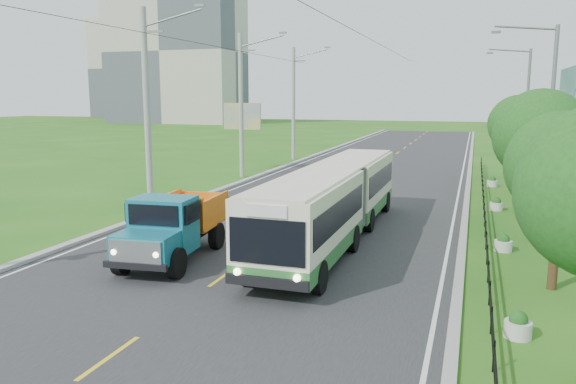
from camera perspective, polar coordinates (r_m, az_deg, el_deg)
The scene contains 28 objects.
ground at distance 18.26m, azimuth -6.50°, elevation -8.51°, with size 240.00×240.00×0.00m, color #225C15.
road at distance 36.90m, azimuth 6.64°, elevation 0.77°, with size 14.00×120.00×0.02m, color #28282B.
curb_left at distance 38.98m, azimuth -3.78°, elevation 1.39°, with size 0.40×120.00×0.15m, color #9E9E99.
curb_right at distance 36.15m, azimuth 17.80°, elevation 0.25°, with size 0.30×120.00×0.10m, color #9E9E99.
edge_line_left at distance 38.78m, azimuth -3.02°, elevation 1.27°, with size 0.12×120.00×0.00m, color silver.
edge_line_right at distance 36.16m, azimuth 17.00°, elevation 0.25°, with size 0.12×120.00×0.00m, color silver.
centre_dash at distance 18.26m, azimuth -6.50°, elevation -8.44°, with size 0.12×2.20×0.00m, color yellow.
railing_right at distance 30.20m, azimuth 19.27°, elevation -1.13°, with size 0.04×40.00×0.60m, color black.
pole_near at distance 29.25m, azimuth -14.09°, elevation 8.24°, with size 3.51×0.32×10.00m.
pole_mid at distance 39.91m, azimuth -4.74°, elevation 8.80°, with size 3.51×0.32×10.00m.
pole_far at distance 51.16m, azimuth 0.60°, elevation 9.02°, with size 3.51×0.32×10.00m.
tree_second at distance 18.15m, azimuth 26.10°, elevation 1.85°, with size 3.18×3.26×5.30m.
tree_third at distance 24.04m, azimuth 24.35°, elevation 4.78°, with size 3.60×3.62×6.00m.
tree_fourth at distance 30.03m, azimuth 23.16°, elevation 4.90°, with size 3.24×3.31×5.40m.
tree_fifth at distance 35.98m, azimuth 22.44°, elevation 6.04°, with size 3.48×3.52×5.80m.
tree_back at distance 41.97m, azimuth 21.89°, elevation 6.22°, with size 3.30×3.36×5.50m.
streetlight_mid at distance 29.90m, azimuth 24.86°, elevation 7.30°, with size 3.02×0.20×9.07m.
streetlight_far at distance 43.84m, azimuth 22.89°, elevation 7.91°, with size 3.02×0.20×9.07m.
planter_front at distance 14.79m, azimuth 22.33°, elevation -12.48°, with size 0.64×0.64×0.67m.
planter_near at distance 22.41m, azimuth 21.02°, elevation -4.92°, with size 0.64×0.64×0.67m.
planter_mid at distance 30.22m, azimuth 20.40°, elevation -1.22°, with size 0.64×0.64×0.67m.
planter_far at distance 38.12m, azimuth 20.04°, elevation 0.95°, with size 0.64×0.64×0.67m.
billboard_left at distance 43.19m, azimuth -4.67°, elevation 7.24°, with size 3.00×0.20×5.20m.
billboard_right at distance 36.05m, azimuth 26.52°, elevation 8.14°, with size 0.24×6.00×7.30m.
apartment_near at distance 127.42m, azimuth -11.30°, elevation 13.69°, with size 28.00×14.00×30.00m, color #B7B2A3.
apartment_far at distance 161.57m, azimuth -14.70°, elevation 11.97°, with size 24.00×14.00×26.00m, color #B7B2A3.
bus at distance 22.22m, azimuth 4.68°, elevation -0.56°, with size 2.54×15.04×2.90m.
dump_truck at distance 20.02m, azimuth -11.56°, elevation -3.05°, with size 2.65×5.79×2.36m.
Camera 1 is at (7.38, -15.71, 5.68)m, focal length 35.00 mm.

